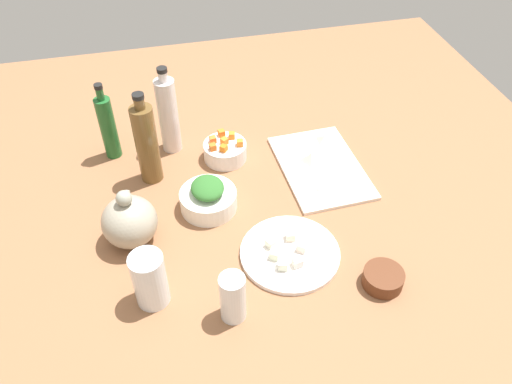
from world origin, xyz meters
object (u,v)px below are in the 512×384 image
object	(u,v)px
teapot	(129,221)
bottle_2	(147,143)
cutting_board	(321,167)
plate_tofu	(290,253)
bottle_0	(108,126)
bottle_1	(168,115)
bowl_carrots	(225,151)
bowl_small_side	(383,278)
bowl_greens	(208,200)
drinking_glass_0	(233,297)
drinking_glass_1	(150,279)

from	to	relation	value
teapot	bottle_2	world-z (taller)	bottle_2
teapot	cutting_board	bearing A→B (deg)	-74.61
plate_tofu	bottle_0	size ratio (longest dim) A/B	1.01
teapot	bottle_2	size ratio (longest dim) A/B	0.59
cutting_board	bottle_1	size ratio (longest dim) A/B	1.24
bowl_carrots	bowl_small_side	size ratio (longest dim) A/B	1.33
bowl_greens	bowl_carrots	world-z (taller)	bowl_greens
bowl_carrots	bowl_small_side	world-z (taller)	bowl_carrots
plate_tofu	teapot	world-z (taller)	teapot
teapot	bowl_carrots	bearing A→B (deg)	-47.57
bottle_2	drinking_glass_0	bearing A→B (deg)	-165.12
teapot	drinking_glass_1	bearing A→B (deg)	-170.16
bowl_greens	bottle_2	size ratio (longest dim) A/B	0.54
bowl_greens	bottle_2	xyz separation A→B (cm)	(15.57, 13.44, 9.47)
drinking_glass_0	plate_tofu	bearing A→B (deg)	-51.34
cutting_board	bowl_greens	size ratio (longest dim) A/B	2.24
bowl_small_side	drinking_glass_0	bearing A→B (deg)	90.32
bowl_small_side	bottle_2	bearing A→B (deg)	44.23
drinking_glass_0	drinking_glass_1	distance (cm)	18.47
bottle_2	bowl_greens	bearing A→B (deg)	-139.19
bottle_0	drinking_glass_0	world-z (taller)	bottle_0
bowl_carrots	bottle_1	xyz separation A→B (cm)	(8.56, 14.49, 9.36)
bottle_2	plate_tofu	bearing A→B (deg)	-140.57
bowl_carrots	teapot	distance (cm)	38.47
bottle_2	bowl_carrots	bearing A→B (deg)	-80.52
drinking_glass_0	drinking_glass_1	world-z (taller)	drinking_glass_1
cutting_board	bottle_0	size ratio (longest dim) A/B	1.40
bowl_greens	drinking_glass_0	size ratio (longest dim) A/B	1.18
bowl_greens	bottle_1	distance (cm)	29.93
bowl_small_side	bottle_1	xyz separation A→B (cm)	(61.41, 40.88, 10.03)
cutting_board	bottle_2	distance (cm)	49.28
bowl_greens	bowl_small_side	bearing A→B (deg)	-134.32
teapot	bottle_0	bearing A→B (deg)	5.60
bowl_small_side	drinking_glass_1	bearing A→B (deg)	81.14
bowl_small_side	bottle_0	world-z (taller)	bottle_0
drinking_glass_1	bottle_0	bearing A→B (deg)	7.09
teapot	bottle_0	distance (cm)	35.52
plate_tofu	bowl_small_side	size ratio (longest dim) A/B	2.58
bowl_greens	bowl_carrots	xyz separation A→B (cm)	(19.16, -8.11, -0.06)
cutting_board	bottle_1	xyz separation A→B (cm)	(19.51, 40.25, 11.45)
bottle_2	cutting_board	bearing A→B (deg)	-98.84
drinking_glass_1	bottle_1	bearing A→B (deg)	-11.08
bowl_greens	bowl_small_side	size ratio (longest dim) A/B	1.59
plate_tofu	cutting_board	bearing A→B (deg)	-31.38
cutting_board	drinking_glass_0	xyz separation A→B (cm)	(-42.09, 34.18, 5.79)
cutting_board	bowl_greens	bearing A→B (deg)	103.62
plate_tofu	bottle_2	bearing A→B (deg)	39.43
plate_tofu	drinking_glass_0	xyz separation A→B (cm)	(-13.28, 16.60, 5.69)
cutting_board	bowl_greens	distance (cm)	34.92
bowl_greens	teapot	xyz separation A→B (cm)	(-6.66, 20.14, 3.86)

